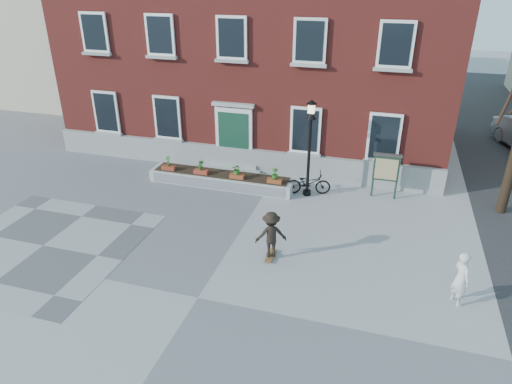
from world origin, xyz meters
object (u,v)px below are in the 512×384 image
(bicycle, at_px, (308,183))
(notice_board, at_px, (386,168))
(skateboarder, at_px, (271,235))
(bystander, at_px, (461,278))
(lamp_post, at_px, (310,135))

(bicycle, relative_size, notice_board, 0.97)
(notice_board, xyz_separation_m, skateboarder, (-3.22, -5.43, -0.42))
(bystander, height_order, notice_board, notice_board)
(lamp_post, xyz_separation_m, notice_board, (2.97, 0.64, -1.28))
(notice_board, relative_size, skateboarder, 1.16)
(bicycle, xyz_separation_m, lamp_post, (-0.01, -0.12, 2.07))
(bicycle, distance_m, skateboarder, 4.93)
(lamp_post, bearing_deg, bystander, -46.25)
(skateboarder, bearing_deg, notice_board, 59.39)
(bicycle, distance_m, bystander, 7.62)
(bystander, height_order, skateboarder, skateboarder)
(bystander, distance_m, notice_board, 6.50)
(bicycle, bearing_deg, skateboarder, 162.88)
(bystander, height_order, lamp_post, lamp_post)
(notice_board, bearing_deg, bicycle, -169.94)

